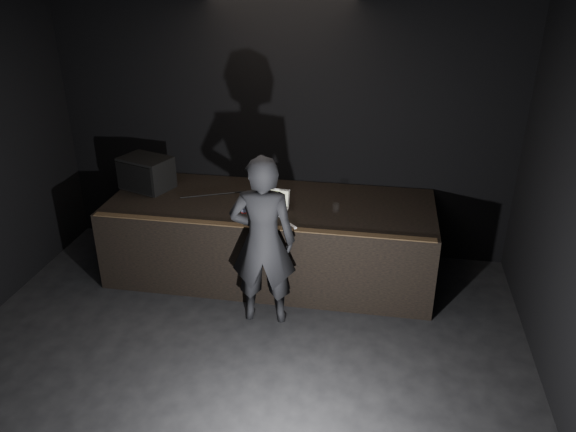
% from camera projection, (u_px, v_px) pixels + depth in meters
% --- Properties ---
extents(ground, '(7.00, 7.00, 0.00)m').
position_uv_depth(ground, '(210.00, 430.00, 4.91)').
color(ground, black).
rests_on(ground, ground).
extents(room_walls, '(6.10, 7.10, 3.52)m').
position_uv_depth(room_walls, '(193.00, 222.00, 4.04)').
color(room_walls, black).
rests_on(room_walls, ground).
extents(stage_riser, '(4.00, 1.50, 1.00)m').
position_uv_depth(stage_riser, '(271.00, 238.00, 7.13)').
color(stage_riser, black).
rests_on(stage_riser, ground).
extents(riser_lip, '(3.92, 0.10, 0.01)m').
position_uv_depth(riser_lip, '(258.00, 226.00, 6.28)').
color(riser_lip, brown).
rests_on(riser_lip, stage_riser).
extents(stage_monitor, '(0.73, 0.63, 0.41)m').
position_uv_depth(stage_monitor, '(146.00, 173.00, 7.23)').
color(stage_monitor, black).
rests_on(stage_monitor, stage_riser).
extents(cable, '(0.76, 0.36, 0.02)m').
position_uv_depth(cable, '(213.00, 195.00, 7.10)').
color(cable, black).
rests_on(cable, stage_riser).
extents(laptop, '(0.36, 0.32, 0.23)m').
position_uv_depth(laptop, '(274.00, 205.00, 6.68)').
color(laptop, silver).
rests_on(laptop, stage_riser).
extents(beer_can, '(0.07, 0.07, 0.17)m').
position_uv_depth(beer_can, '(244.00, 209.00, 6.51)').
color(beer_can, silver).
rests_on(beer_can, stage_riser).
extents(plastic_cup, '(0.08, 0.08, 0.10)m').
position_uv_depth(plastic_cup, '(336.00, 207.00, 6.64)').
color(plastic_cup, white).
rests_on(plastic_cup, stage_riser).
extents(wii_remote, '(0.12, 0.12, 0.03)m').
position_uv_depth(wii_remote, '(292.00, 226.00, 6.26)').
color(wii_remote, white).
rests_on(wii_remote, stage_riser).
extents(person, '(0.75, 0.53, 1.95)m').
position_uv_depth(person, '(263.00, 241.00, 6.02)').
color(person, black).
rests_on(person, ground).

